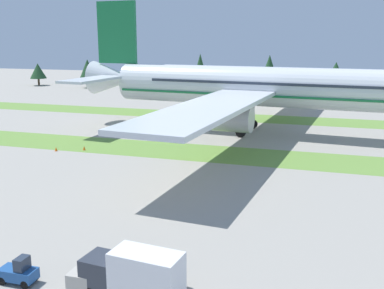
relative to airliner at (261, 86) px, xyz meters
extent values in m
cube|color=olive|center=(-8.01, -16.26, -8.39)|extent=(320.00, 10.08, 0.01)
cube|color=olive|center=(-8.01, 15.89, -8.39)|extent=(320.00, 10.08, 0.01)
cylinder|color=silver|center=(2.18, -0.19, -0.02)|extent=(57.59, 11.71, 6.84)
cone|color=silver|center=(-29.10, 2.50, 0.49)|extent=(10.29, 7.31, 6.50)
cube|color=#19703D|center=(2.18, -0.19, -1.22)|extent=(56.21, 11.72, 0.36)
cube|color=#283342|center=(5.66, -0.49, 0.84)|extent=(50.64, 11.18, 0.44)
cube|color=silver|center=(0.64, 22.64, -0.70)|extent=(12.32, 39.01, 0.62)
cylinder|color=#A3A3A8|center=(1.50, 16.78, -2.95)|extent=(5.88, 4.23, 3.76)
cube|color=silver|center=(-3.23, -22.41, -0.70)|extent=(12.32, 39.01, 0.62)
cylinder|color=#A3A3A8|center=(-1.38, -16.79, -2.95)|extent=(5.88, 4.23, 3.76)
cube|color=silver|center=(-27.64, 11.43, 1.01)|extent=(6.25, 14.34, 0.43)
cube|color=silver|center=(-29.18, -6.56, 1.01)|extent=(6.25, 14.34, 0.43)
cube|color=#19703D|center=(-28.41, 2.44, 9.21)|extent=(8.20, 1.43, 11.63)
cylinder|color=#A3A3A8|center=(-1.94, 4.29, -4.30)|extent=(0.44, 0.44, 6.50)
cylinder|color=black|center=(-1.94, 4.29, -7.55)|extent=(1.74, 0.74, 1.70)
cylinder|color=#A3A3A8|center=(-2.64, -3.89, -4.30)|extent=(0.44, 0.44, 6.50)
cylinder|color=black|center=(-2.64, -3.89, -7.55)|extent=(1.74, 0.74, 1.70)
cube|color=#1E4C8E|center=(-8.00, -55.83, -7.71)|extent=(2.61, 1.33, 0.77)
cube|color=#283342|center=(-7.61, -55.82, -6.88)|extent=(0.71, 1.10, 0.90)
cylinder|color=black|center=(-8.90, -56.39, -8.10)|extent=(0.60, 0.21, 0.60)
cylinder|color=black|center=(-8.92, -55.29, -8.10)|extent=(0.60, 0.21, 0.60)
cylinder|color=black|center=(-7.08, -56.37, -8.10)|extent=(0.60, 0.21, 0.60)
cylinder|color=black|center=(-7.10, -55.27, -8.10)|extent=(0.60, 0.21, 0.60)
cube|color=#A3A3A8|center=(-2.90, -55.77, -8.00)|extent=(2.22, 1.52, 0.10)
cube|color=#ADA89E|center=(-2.90, -55.77, -7.40)|extent=(1.95, 1.34, 1.10)
cylinder|color=black|center=(-3.74, -55.09, -8.20)|extent=(0.40, 0.12, 0.40)
cylinder|color=black|center=(-2.07, -55.07, -8.20)|extent=(0.40, 0.12, 0.40)
cube|color=#ADA89E|center=(0.00, -55.74, -7.40)|extent=(1.95, 1.34, 1.10)
cube|color=#2D333D|center=(-1.74, -55.32, -6.82)|extent=(2.43, 2.52, 2.20)
cube|color=#283342|center=(-2.79, -55.21, -6.38)|extent=(0.30, 2.07, 0.97)
cube|color=silver|center=(1.59, -55.67, -6.22)|extent=(4.72, 2.76, 2.80)
cylinder|color=black|center=(-1.85, -54.31, -7.92)|extent=(0.99, 0.40, 0.96)
cylinder|color=black|center=(2.84, -52.92, -7.97)|extent=(0.18, 0.18, 0.85)
cylinder|color=black|center=(3.04, -53.01, -7.97)|extent=(0.18, 0.18, 0.85)
cylinder|color=orange|center=(2.94, -52.97, -7.24)|extent=(0.36, 0.36, 0.62)
sphere|color=tan|center=(2.94, -52.97, -6.78)|extent=(0.24, 0.24, 0.24)
cylinder|color=orange|center=(2.73, -52.87, -7.27)|extent=(0.10, 0.10, 0.58)
cylinder|color=orange|center=(3.15, -53.06, -7.27)|extent=(0.10, 0.10, 0.58)
cone|color=orange|center=(-27.29, -21.78, -8.07)|extent=(0.44, 0.44, 0.64)
cone|color=orange|center=(-23.56, -19.98, -8.08)|extent=(0.44, 0.44, 0.64)
cylinder|color=#4C3823|center=(-88.65, 61.30, -7.14)|extent=(0.70, 0.70, 2.51)
cone|color=#1E4223|center=(-88.65, 61.30, -3.24)|extent=(5.76, 5.76, 5.31)
cylinder|color=#4C3823|center=(-68.07, 59.95, -6.89)|extent=(0.70, 0.70, 3.02)
cone|color=#1E4223|center=(-68.07, 59.95, -2.11)|extent=(5.65, 5.65, 6.53)
cylinder|color=#4C3823|center=(-50.37, 60.23, -6.40)|extent=(0.70, 0.70, 3.99)
cone|color=#1E4223|center=(-50.37, 60.23, -1.56)|extent=(5.14, 5.14, 5.70)
cylinder|color=#4C3823|center=(-27.84, 58.20, -6.89)|extent=(0.70, 0.70, 3.01)
cone|color=#1E4223|center=(-27.84, 58.20, -0.94)|extent=(4.97, 4.97, 8.88)
cylinder|color=#4C3823|center=(-6.32, 56.60, -6.54)|extent=(0.70, 0.70, 3.72)
cone|color=#1E4223|center=(-6.32, 56.60, -0.63)|extent=(5.47, 5.47, 8.09)
cylinder|color=#4C3823|center=(12.29, 58.76, -6.47)|extent=(0.70, 0.70, 3.85)
cone|color=#1E4223|center=(12.29, 58.76, -1.51)|extent=(5.84, 5.84, 6.07)
camera|label=1|loc=(12.11, -80.05, 8.28)|focal=43.09mm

